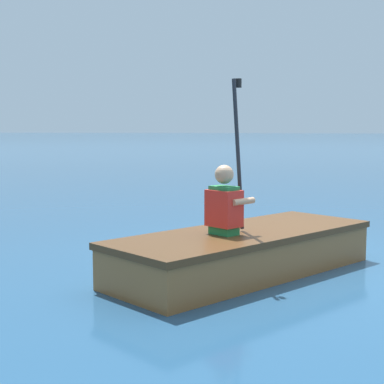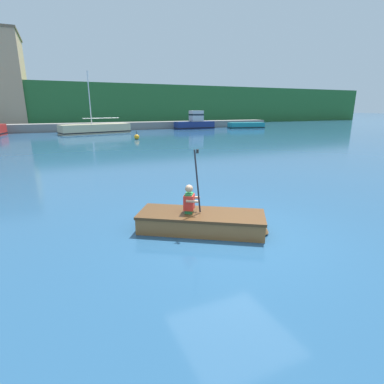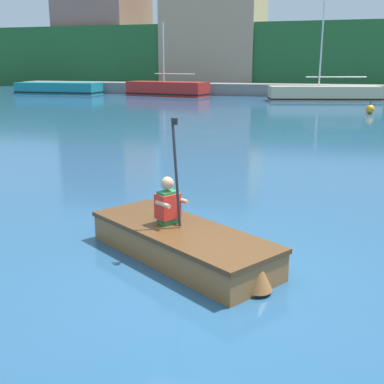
# 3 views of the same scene
# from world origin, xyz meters

# --- Properties ---
(ground_plane) EXTENTS (300.00, 300.00, 0.00)m
(ground_plane) POSITION_xyz_m (0.00, 0.00, 0.00)
(ground_plane) COLOR navy
(shoreline_ridge) EXTENTS (120.00, 20.00, 6.45)m
(shoreline_ridge) POSITION_xyz_m (0.00, 55.15, 3.22)
(shoreline_ridge) COLOR #28602D
(shoreline_ridge) RESTS_ON ground
(waterfront_warehouse_left) EXTENTS (8.86, 10.59, 14.32)m
(waterfront_warehouse_left) POSITION_xyz_m (-25.90, 50.93, 7.17)
(waterfront_warehouse_left) COLOR #9E6B5B
(waterfront_warehouse_left) RESTS_ON ground
(waterfront_office_block_center) EXTENTS (10.32, 10.70, 13.22)m
(waterfront_office_block_center) POSITION_xyz_m (-11.89, 50.06, 6.62)
(waterfront_office_block_center) COLOR tan
(waterfront_office_block_center) RESTS_ON ground
(marina_dock) EXTENTS (50.44, 2.40, 0.90)m
(marina_dock) POSITION_xyz_m (0.00, 33.73, 0.45)
(marina_dock) COLOR slate
(marina_dock) RESTS_ON ground
(moored_boat_dock_west_end) EXTENTS (7.61, 3.85, 6.30)m
(moored_boat_dock_west_end) POSITION_xyz_m (0.59, 29.13, 0.47)
(moored_boat_dock_west_end) COLOR #CCB789
(moored_boat_dock_west_end) RESTS_ON ground
(moored_boat_dock_west_inner) EXTENTS (7.08, 2.44, 0.92)m
(moored_boat_dock_west_inner) POSITION_xyz_m (-20.72, 31.12, 0.43)
(moored_boat_dock_west_inner) COLOR #197A84
(moored_boat_dock_west_inner) RESTS_ON ground
(moored_boat_dock_east_inner) EXTENTS (6.68, 3.32, 5.46)m
(moored_boat_dock_east_inner) POSITION_xyz_m (-11.23, 31.23, 0.52)
(moored_boat_dock_east_inner) COLOR red
(moored_boat_dock_east_inner) RESTS_ON ground
(rowboat_foreground) EXTENTS (2.85, 2.32, 0.41)m
(rowboat_foreground) POSITION_xyz_m (-0.51, 0.58, 0.23)
(rowboat_foreground) COLOR #935B2D
(rowboat_foreground) RESTS_ON ground
(person_paddler) EXTENTS (0.45, 0.45, 1.39)m
(person_paddler) POSITION_xyz_m (-0.77, 0.75, 0.70)
(person_paddler) COLOR #267F3F
(person_paddler) RESTS_ON rowboat_foreground
(channel_buoy) EXTENTS (0.44, 0.44, 0.72)m
(channel_buoy) POSITION_xyz_m (3.03, 20.91, 0.22)
(channel_buoy) COLOR orange
(channel_buoy) RESTS_ON ground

